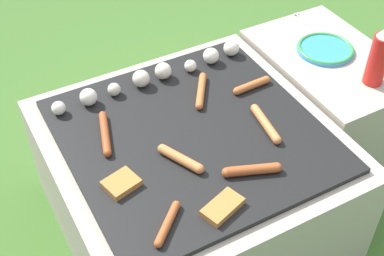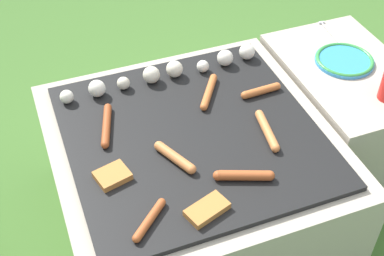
{
  "view_description": "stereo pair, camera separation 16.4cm",
  "coord_description": "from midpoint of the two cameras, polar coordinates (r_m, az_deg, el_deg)",
  "views": [
    {
      "loc": [
        -0.58,
        -1.06,
        1.57
      ],
      "look_at": [
        0.0,
        0.0,
        0.46
      ],
      "focal_mm": 50.0,
      "sensor_mm": 36.0,
      "label": 1
    },
    {
      "loc": [
        -0.43,
        -1.13,
        1.57
      ],
      "look_at": [
        0.0,
        0.0,
        0.46
      ],
      "focal_mm": 50.0,
      "sensor_mm": 36.0,
      "label": 2
    }
  ],
  "objects": [
    {
      "name": "sausage_front_right",
      "position": [
        1.67,
        -6.36,
        0.16
      ],
      "size": [
        0.08,
        0.19,
        0.03
      ],
      "color": "#93421E",
      "rests_on": "grill"
    },
    {
      "name": "bread_slice_center",
      "position": [
        1.52,
        -5.44,
        -5.24
      ],
      "size": [
        0.11,
        0.1,
        0.02
      ],
      "color": "#B27033",
      "rests_on": "grill"
    },
    {
      "name": "bread_slice_right",
      "position": [
        1.44,
        4.92,
        -8.83
      ],
      "size": [
        0.13,
        0.1,
        0.02
      ],
      "color": "#B27033",
      "rests_on": "grill"
    },
    {
      "name": "side_ledge",
      "position": [
        2.15,
        17.5,
        1.24
      ],
      "size": [
        0.41,
        0.62,
        0.44
      ],
      "color": "#A89E8C",
      "rests_on": "ground_plane"
    },
    {
      "name": "plate_colorful",
      "position": [
        2.03,
        18.21,
        6.8
      ],
      "size": [
        0.21,
        0.21,
        0.02
      ],
      "color": "#338CCC",
      "rests_on": "side_ledge"
    },
    {
      "name": "sausage_front_center",
      "position": [
        1.52,
        8.7,
        -5.18
      ],
      "size": [
        0.16,
        0.08,
        0.03
      ],
      "color": "#A34C23",
      "rests_on": "grill"
    },
    {
      "name": "sausage_back_center",
      "position": [
        1.55,
        1.16,
        -3.29
      ],
      "size": [
        0.09,
        0.15,
        0.03
      ],
      "color": "#C6753D",
      "rests_on": "grill"
    },
    {
      "name": "sausage_front_left",
      "position": [
        1.41,
        -1.22,
        -9.95
      ],
      "size": [
        0.12,
        0.11,
        0.02
      ],
      "color": "#A34C23",
      "rests_on": "grill"
    },
    {
      "name": "sausage_back_right",
      "position": [
        1.81,
        9.95,
        3.83
      ],
      "size": [
        0.15,
        0.03,
        0.03
      ],
      "color": "#B7602D",
      "rests_on": "grill"
    },
    {
      "name": "mushroom_row",
      "position": [
        1.85,
        0.12,
        5.99
      ],
      "size": [
        0.71,
        0.07,
        0.06
      ],
      "color": "silver",
      "rests_on": "grill"
    },
    {
      "name": "ground_plane",
      "position": [
        1.98,
        2.4,
        -10.0
      ],
      "size": [
        14.0,
        14.0,
        0.0
      ],
      "primitive_type": "plane",
      "color": "#3D6628"
    },
    {
      "name": "grill",
      "position": [
        1.81,
        2.6,
        -5.79
      ],
      "size": [
        0.87,
        0.87,
        0.44
      ],
      "color": "#A89E8C",
      "rests_on": "ground_plane"
    },
    {
      "name": "sausage_mid_left",
      "position": [
        1.67,
        10.81,
        -0.39
      ],
      "size": [
        0.05,
        0.18,
        0.03
      ],
      "color": "#C6753D",
      "rests_on": "grill"
    },
    {
      "name": "fork_utensil",
      "position": [
        2.19,
        16.58,
        9.76
      ],
      "size": [
        0.03,
        0.17,
        0.01
      ],
      "color": "silver",
      "rests_on": "side_ledge"
    },
    {
      "name": "sausage_back_left",
      "position": [
        1.79,
        4.44,
        3.76
      ],
      "size": [
        0.11,
        0.16,
        0.03
      ],
      "color": "#B7602D",
      "rests_on": "grill"
    }
  ]
}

